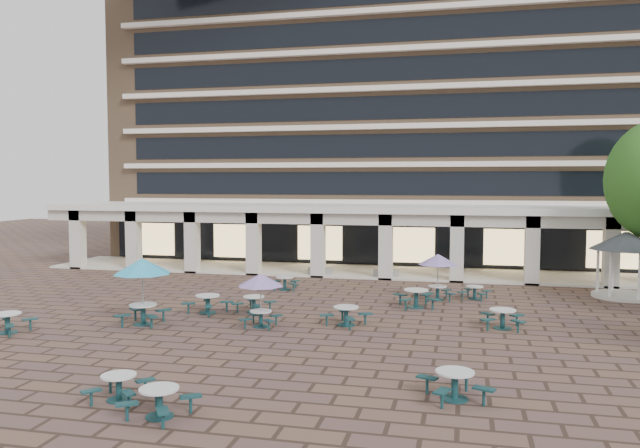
# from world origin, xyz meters

# --- Properties ---
(ground) EXTENTS (120.00, 120.00, 0.00)m
(ground) POSITION_xyz_m (0.00, 0.00, 0.00)
(ground) COLOR brown
(ground) RESTS_ON ground
(apartment_building) EXTENTS (40.00, 15.50, 25.20)m
(apartment_building) POSITION_xyz_m (0.00, 25.47, 12.60)
(apartment_building) COLOR #8C6D4F
(apartment_building) RESTS_ON ground
(retail_arcade) EXTENTS (42.00, 6.60, 4.40)m
(retail_arcade) POSITION_xyz_m (0.00, 14.80, 3.00)
(retail_arcade) COLOR white
(retail_arcade) RESTS_ON ground
(picnic_table_0) EXTENTS (1.79, 1.79, 0.79)m
(picnic_table_0) POSITION_xyz_m (-10.73, -4.35, 0.47)
(picnic_table_0) COLOR #164143
(picnic_table_0) RESTS_ON ground
(picnic_table_1) EXTENTS (1.70, 1.70, 0.72)m
(picnic_table_1) POSITION_xyz_m (-2.36, -10.15, 0.43)
(picnic_table_1) COLOR #164143
(picnic_table_1) RESTS_ON ground
(picnic_table_2) EXTENTS (1.93, 1.93, 0.76)m
(picnic_table_2) POSITION_xyz_m (-0.71, -11.00, 0.45)
(picnic_table_2) COLOR #164143
(picnic_table_2) RESTS_ON ground
(picnic_table_3) EXTENTS (2.18, 2.18, 0.80)m
(picnic_table_3) POSITION_xyz_m (6.57, -7.99, 0.48)
(picnic_table_3) COLOR #164143
(picnic_table_3) RESTS_ON ground
(picnic_table_4) EXTENTS (2.39, 2.39, 2.76)m
(picnic_table_4) POSITION_xyz_m (-6.23, -1.84, 2.35)
(picnic_table_4) COLOR #164143
(picnic_table_4) RESTS_ON ground
(picnic_table_5) EXTENTS (1.90, 1.90, 0.73)m
(picnic_table_5) POSITION_xyz_m (-2.57, 1.59, 0.44)
(picnic_table_5) COLOR #164143
(picnic_table_5) RESTS_ON ground
(picnic_table_6) EXTENTS (1.90, 1.90, 2.19)m
(picnic_table_6) POSITION_xyz_m (-1.32, -1.12, 1.86)
(picnic_table_6) COLOR #164143
(picnic_table_6) RESTS_ON ground
(picnic_table_7) EXTENTS (1.82, 1.82, 0.79)m
(picnic_table_7) POSITION_xyz_m (8.32, 0.85, 0.47)
(picnic_table_7) COLOR #164143
(picnic_table_7) RESTS_ON ground
(picnic_table_8) EXTENTS (2.22, 2.22, 0.83)m
(picnic_table_8) POSITION_xyz_m (-4.53, 0.89, 0.49)
(picnic_table_8) COLOR #164143
(picnic_table_8) RESTS_ON ground
(picnic_table_9) EXTENTS (2.16, 2.16, 0.79)m
(picnic_table_9) POSITION_xyz_m (2.03, -0.04, 0.47)
(picnic_table_9) COLOR #164143
(picnic_table_9) RESTS_ON ground
(picnic_table_10) EXTENTS (1.75, 1.75, 0.66)m
(picnic_table_10) POSITION_xyz_m (7.30, 7.11, 0.40)
(picnic_table_10) COLOR #164143
(picnic_table_10) RESTS_ON ground
(picnic_table_11) EXTENTS (2.00, 2.00, 2.30)m
(picnic_table_11) POSITION_xyz_m (5.48, 6.45, 1.96)
(picnic_table_11) COLOR #164143
(picnic_table_11) RESTS_ON ground
(picnic_table_12) EXTENTS (1.79, 1.79, 0.72)m
(picnic_table_12) POSITION_xyz_m (-2.82, 7.46, 0.43)
(picnic_table_12) COLOR #164143
(picnic_table_12) RESTS_ON ground
(picnic_table_13) EXTENTS (2.29, 2.29, 0.87)m
(picnic_table_13) POSITION_xyz_m (4.57, 4.29, 0.52)
(picnic_table_13) COLOR #164143
(picnic_table_13) RESTS_ON ground
(gazebo) EXTENTS (3.62, 3.62, 3.37)m
(gazebo) POSITION_xyz_m (14.84, 9.34, 2.54)
(gazebo) COLOR beige
(gazebo) RESTS_ON ground
(planter_left) EXTENTS (1.50, 0.71, 1.27)m
(planter_left) POSITION_xyz_m (-2.08, 12.90, 0.51)
(planter_left) COLOR gray
(planter_left) RESTS_ON ground
(planter_right) EXTENTS (1.50, 0.60, 1.22)m
(planter_right) POSITION_xyz_m (2.07, 12.90, 0.47)
(planter_right) COLOR gray
(planter_right) RESTS_ON ground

